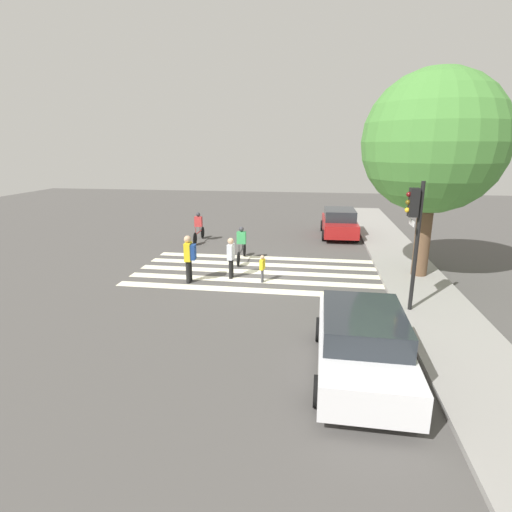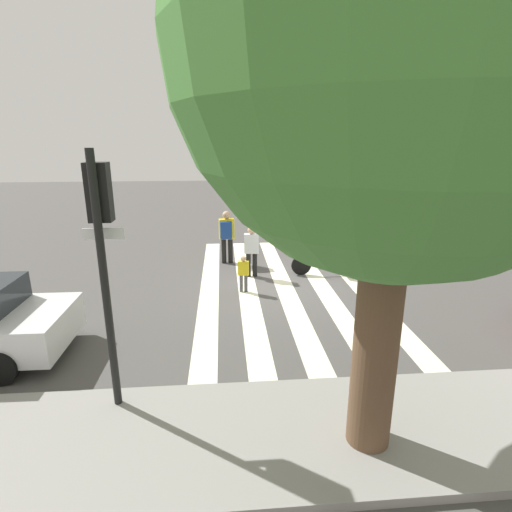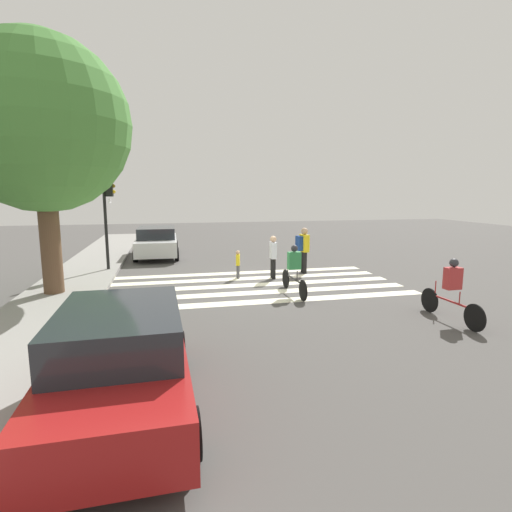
{
  "view_description": "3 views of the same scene",
  "coord_description": "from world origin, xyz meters",
  "px_view_note": "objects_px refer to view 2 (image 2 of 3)",
  "views": [
    {
      "loc": [
        15.71,
        2.34,
        5.09
      ],
      "look_at": [
        1.18,
        0.17,
        1.02
      ],
      "focal_mm": 28.0,
      "sensor_mm": 36.0,
      "label": 1
    },
    {
      "loc": [
        1.76,
        11.04,
        4.25
      ],
      "look_at": [
        0.81,
        -0.33,
        0.83
      ],
      "focal_mm": 28.0,
      "sensor_mm": 36.0,
      "label": 2
    },
    {
      "loc": [
        -13.44,
        3.03,
        3.23
      ],
      "look_at": [
        -0.35,
        0.07,
        1.09
      ],
      "focal_mm": 28.0,
      "sensor_mm": 36.0,
      "label": 3
    }
  ],
  "objects_px": {
    "street_tree": "(405,45)",
    "pedestrian_adult_tall_backpack": "(252,248)",
    "pedestrian_adult_blue_shirt": "(243,272)",
    "traffic_light": "(102,235)",
    "cyclist_near_curb": "(394,226)",
    "cyclist_mid_street": "(328,248)",
    "pedestrian_adult_yellow_jacket": "(227,233)"
  },
  "relations": [
    {
      "from": "street_tree",
      "to": "pedestrian_adult_tall_backpack",
      "type": "bearing_deg",
      "value": -81.53
    },
    {
      "from": "pedestrian_adult_blue_shirt",
      "to": "pedestrian_adult_tall_backpack",
      "type": "height_order",
      "value": "pedestrian_adult_tall_backpack"
    },
    {
      "from": "traffic_light",
      "to": "pedestrian_adult_tall_backpack",
      "type": "xyz_separation_m",
      "value": [
        -2.61,
        -6.13,
        -1.96
      ]
    },
    {
      "from": "traffic_light",
      "to": "pedestrian_adult_tall_backpack",
      "type": "bearing_deg",
      "value": -113.1
    },
    {
      "from": "traffic_light",
      "to": "cyclist_near_curb",
      "type": "height_order",
      "value": "traffic_light"
    },
    {
      "from": "pedestrian_adult_blue_shirt",
      "to": "cyclist_near_curb",
      "type": "xyz_separation_m",
      "value": [
        -6.23,
        -4.35,
        0.26
      ]
    },
    {
      "from": "pedestrian_adult_blue_shirt",
      "to": "cyclist_mid_street",
      "type": "xyz_separation_m",
      "value": [
        -2.76,
        -1.32,
        0.26
      ]
    },
    {
      "from": "street_tree",
      "to": "pedestrian_adult_tall_backpack",
      "type": "height_order",
      "value": "street_tree"
    },
    {
      "from": "pedestrian_adult_tall_backpack",
      "to": "pedestrian_adult_blue_shirt",
      "type": "bearing_deg",
      "value": 80.32
    },
    {
      "from": "street_tree",
      "to": "cyclist_near_curb",
      "type": "bearing_deg",
      "value": -114.7
    },
    {
      "from": "pedestrian_adult_tall_backpack",
      "to": "traffic_light",
      "type": "bearing_deg",
      "value": 71.31
    },
    {
      "from": "pedestrian_adult_yellow_jacket",
      "to": "cyclist_near_curb",
      "type": "bearing_deg",
      "value": 7.53
    },
    {
      "from": "cyclist_near_curb",
      "to": "pedestrian_adult_tall_backpack",
      "type": "bearing_deg",
      "value": 26.01
    },
    {
      "from": "pedestrian_adult_blue_shirt",
      "to": "pedestrian_adult_yellow_jacket",
      "type": "bearing_deg",
      "value": -67.93
    },
    {
      "from": "street_tree",
      "to": "cyclist_mid_street",
      "type": "bearing_deg",
      "value": -100.2
    },
    {
      "from": "pedestrian_adult_blue_shirt",
      "to": "pedestrian_adult_tall_backpack",
      "type": "relative_size",
      "value": 0.66
    },
    {
      "from": "pedestrian_adult_yellow_jacket",
      "to": "traffic_light",
      "type": "bearing_deg",
      "value": -109.84
    },
    {
      "from": "cyclist_mid_street",
      "to": "cyclist_near_curb",
      "type": "bearing_deg",
      "value": -139.87
    },
    {
      "from": "pedestrian_adult_yellow_jacket",
      "to": "pedestrian_adult_tall_backpack",
      "type": "xyz_separation_m",
      "value": [
        -0.75,
        1.45,
        -0.16
      ]
    },
    {
      "from": "traffic_light",
      "to": "street_tree",
      "type": "relative_size",
      "value": 0.53
    },
    {
      "from": "pedestrian_adult_yellow_jacket",
      "to": "pedestrian_adult_blue_shirt",
      "type": "height_order",
      "value": "pedestrian_adult_yellow_jacket"
    },
    {
      "from": "traffic_light",
      "to": "pedestrian_adult_yellow_jacket",
      "type": "bearing_deg",
      "value": -103.81
    },
    {
      "from": "traffic_light",
      "to": "cyclist_near_curb",
      "type": "relative_size",
      "value": 1.82
    },
    {
      "from": "pedestrian_adult_yellow_jacket",
      "to": "cyclist_mid_street",
      "type": "xyz_separation_m",
      "value": [
        -3.18,
        1.42,
        -0.21
      ]
    },
    {
      "from": "pedestrian_adult_tall_backpack",
      "to": "cyclist_near_curb",
      "type": "relative_size",
      "value": 0.72
    },
    {
      "from": "street_tree",
      "to": "pedestrian_adult_yellow_jacket",
      "type": "bearing_deg",
      "value": -78.17
    },
    {
      "from": "cyclist_mid_street",
      "to": "cyclist_near_curb",
      "type": "distance_m",
      "value": 4.6
    },
    {
      "from": "pedestrian_adult_blue_shirt",
      "to": "cyclist_near_curb",
      "type": "bearing_deg",
      "value": -131.84
    },
    {
      "from": "street_tree",
      "to": "pedestrian_adult_tall_backpack",
      "type": "distance_m",
      "value": 8.6
    },
    {
      "from": "street_tree",
      "to": "pedestrian_adult_yellow_jacket",
      "type": "height_order",
      "value": "street_tree"
    },
    {
      "from": "street_tree",
      "to": "cyclist_mid_street",
      "type": "height_order",
      "value": "street_tree"
    },
    {
      "from": "pedestrian_adult_blue_shirt",
      "to": "pedestrian_adult_tall_backpack",
      "type": "bearing_deg",
      "value": -90.86
    }
  ]
}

